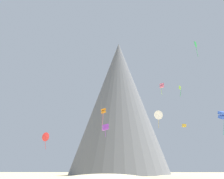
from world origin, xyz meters
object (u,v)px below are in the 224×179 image
at_px(kite_violet_low, 105,127).
at_px(kite_rainbow_high, 162,86).
at_px(kite_white_mid, 159,115).
at_px(kite_red_low, 46,137).
at_px(kite_blue_low, 223,115).
at_px(rock_massif, 116,115).
at_px(kite_lime_mid, 180,89).
at_px(kite_orange_mid, 103,111).
at_px(kite_green_high, 196,46).
at_px(kite_gold_low, 184,126).

relative_size(kite_violet_low, kite_rainbow_high, 0.73).
xyz_separation_m(kite_white_mid, kite_red_low, (-31.03, 0.13, -5.81)).
bearing_deg(kite_white_mid, kite_blue_low, 141.58).
bearing_deg(kite_blue_low, rock_massif, 88.48).
bearing_deg(kite_white_mid, kite_lime_mid, 128.88).
distance_m(kite_white_mid, kite_orange_mid, 16.52).
relative_size(rock_massif, kite_rainbow_high, 15.47).
height_order(rock_massif, kite_red_low, rock_massif).
bearing_deg(kite_violet_low, kite_blue_low, -127.45).
height_order(rock_massif, kite_orange_mid, rock_massif).
height_order(rock_massif, kite_white_mid, rock_massif).
height_order(kite_green_high, kite_lime_mid, kite_green_high).
distance_m(kite_rainbow_high, kite_gold_low, 25.90).
xyz_separation_m(kite_white_mid, kite_gold_low, (5.50, -6.54, -3.87)).
bearing_deg(kite_red_low, kite_green_high, -64.51).
height_order(kite_blue_low, kite_gold_low, kite_blue_low).
relative_size(kite_violet_low, kite_green_high, 0.65).
bearing_deg(kite_white_mid, kite_gold_low, 157.83).
relative_size(kite_rainbow_high, kite_blue_low, 0.84).
bearing_deg(rock_massif, kite_blue_low, -72.49).
height_order(kite_white_mid, kite_blue_low, kite_white_mid).
distance_m(kite_green_high, kite_rainbow_high, 21.16).
bearing_deg(rock_massif, kite_red_low, -107.73).
height_order(kite_white_mid, kite_orange_mid, kite_white_mid).
xyz_separation_m(kite_orange_mid, kite_gold_low, (20.04, 1.30, -3.58)).
height_order(rock_massif, kite_blue_low, rock_massif).
relative_size(kite_orange_mid, kite_lime_mid, 2.09).
bearing_deg(kite_red_low, kite_orange_mid, -82.66).
bearing_deg(kite_gold_low, kite_orange_mid, 176.22).
bearing_deg(kite_lime_mid, kite_blue_low, 136.71).
relative_size(rock_massif, kite_red_low, 13.71).
distance_m(rock_massif, kite_gold_low, 64.43).
distance_m(rock_massif, kite_violet_low, 68.31).
distance_m(kite_red_low, kite_green_high, 47.90).
xyz_separation_m(kite_white_mid, kite_rainbow_high, (2.92, 13.61, 12.19)).
xyz_separation_m(rock_massif, kite_violet_low, (0.40, -66.72, -14.68)).
bearing_deg(kite_red_low, kite_gold_low, -67.21).
height_order(rock_massif, kite_violet_low, rock_massif).
height_order(kite_lime_mid, kite_gold_low, kite_lime_mid).
relative_size(kite_blue_low, kite_gold_low, 4.86).
bearing_deg(rock_massif, kite_rainbow_high, -66.95).
distance_m(kite_green_high, kite_gold_low, 22.33).
xyz_separation_m(kite_red_low, kite_blue_low, (41.01, -22.77, 1.60)).
bearing_deg(kite_rainbow_high, kite_white_mid, 156.36).
xyz_separation_m(rock_massif, kite_white_mid, (14.01, -53.38, -9.59)).
bearing_deg(kite_lime_mid, kite_green_high, -123.14).
xyz_separation_m(kite_white_mid, kite_lime_mid, (3.23, -16.48, 2.85)).
relative_size(rock_massif, kite_lime_mid, 25.99).
bearing_deg(kite_green_high, kite_blue_low, 93.62).
relative_size(kite_violet_low, kite_gold_low, 2.96).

